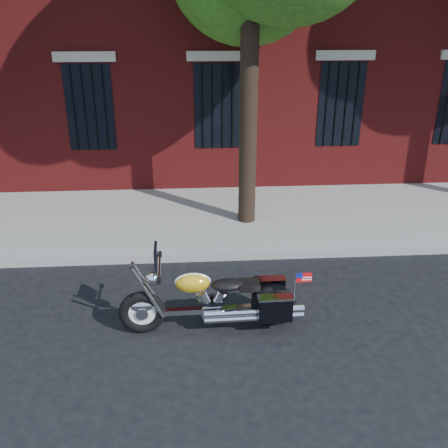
{
  "coord_description": "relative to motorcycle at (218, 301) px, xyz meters",
  "views": [
    {
      "loc": [
        -0.66,
        -6.96,
        4.31
      ],
      "look_at": [
        -0.13,
        0.8,
        0.97
      ],
      "focal_mm": 40.0,
      "sensor_mm": 36.0,
      "label": 1
    }
  ],
  "objects": [
    {
      "name": "motorcycle",
      "position": [
        0.0,
        0.0,
        0.0
      ],
      "size": [
        2.7,
        0.78,
        1.36
      ],
      "rotation": [
        0.0,
        0.0,
        0.03
      ],
      "color": "black",
      "rests_on": "ground"
    },
    {
      "name": "curb",
      "position": [
        0.33,
        2.2,
        -0.38
      ],
      "size": [
        40.0,
        0.16,
        0.15
      ],
      "primitive_type": "cube",
      "color": "gray",
      "rests_on": "ground"
    },
    {
      "name": "ground",
      "position": [
        0.33,
        0.82,
        -0.46
      ],
      "size": [
        120.0,
        120.0,
        0.0
      ],
      "primitive_type": "plane",
      "color": "black",
      "rests_on": "ground"
    },
    {
      "name": "sidewalk",
      "position": [
        0.33,
        4.08,
        -0.38
      ],
      "size": [
        40.0,
        3.6,
        0.15
      ],
      "primitive_type": "cube",
      "color": "gray",
      "rests_on": "ground"
    }
  ]
}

